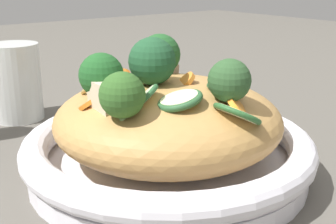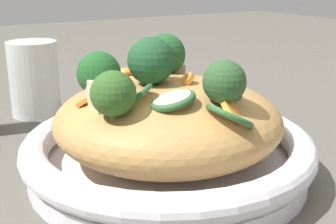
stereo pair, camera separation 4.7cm
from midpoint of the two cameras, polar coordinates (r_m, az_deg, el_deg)
ground_plane at (r=0.49m, az=2.74°, el=-7.76°), size 3.00×3.00×0.00m
serving_bowl at (r=0.48m, az=2.78°, el=-5.13°), size 0.31×0.31×0.05m
noodle_heap at (r=0.47m, az=2.84°, el=-1.01°), size 0.24×0.24×0.09m
broccoli_florets at (r=0.44m, az=0.91°, el=5.27°), size 0.16×0.18×0.07m
carrot_coins at (r=0.48m, az=0.87°, el=3.63°), size 0.13×0.21×0.04m
zucchini_slices at (r=0.41m, az=6.56°, el=1.16°), size 0.13×0.11×0.04m
chicken_chunks at (r=0.47m, az=-1.20°, el=3.65°), size 0.15×0.12×0.03m
drinking_glass at (r=0.70m, az=-14.78°, el=4.10°), size 0.07×0.07×0.11m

